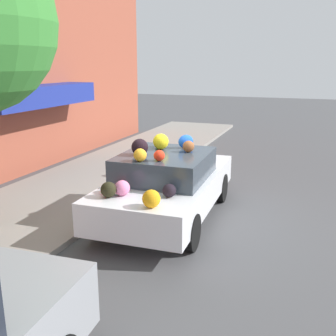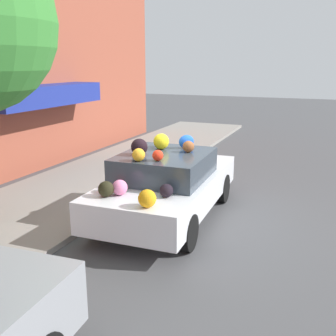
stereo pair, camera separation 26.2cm
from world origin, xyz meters
The scene contains 4 objects.
ground_plane centered at (0.00, 0.00, 0.00)m, with size 60.00×60.00×0.00m, color #4C4C4F.
sidewalk_curb centered at (0.00, 2.70, 0.06)m, with size 24.00×3.20×0.11m.
fire_hydrant centered at (2.11, 1.59, 0.46)m, with size 0.20×0.20×0.70m.
art_car centered at (-0.05, -0.02, 0.73)m, with size 4.15×1.96×1.67m.
Camera 1 is at (-6.99, -2.66, 3.03)m, focal length 42.00 mm.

